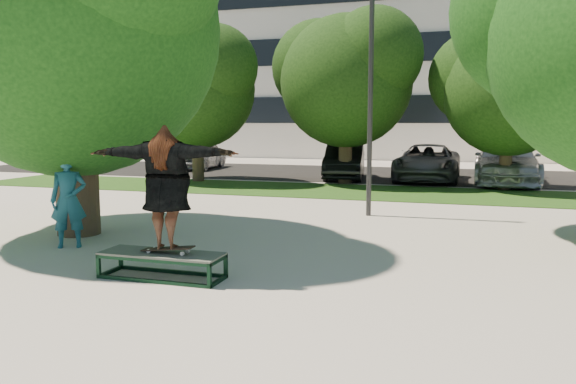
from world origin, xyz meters
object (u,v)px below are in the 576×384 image
(lamppost, at_px, (371,83))
(car_dark, at_px, (345,162))
(tree_left, at_px, (68,9))
(car_grey, at_px, (428,163))
(car_silver_a, at_px, (201,156))
(car_silver_b, at_px, (506,162))
(bystander, at_px, (68,200))
(grind_box, at_px, (162,265))

(lamppost, height_order, car_dark, lamppost)
(tree_left, bearing_deg, car_grey, 64.17)
(car_silver_a, bearing_deg, car_dark, -23.71)
(car_silver_a, distance_m, car_dark, 8.06)
(lamppost, distance_m, car_silver_a, 15.20)
(tree_left, relative_size, car_silver_a, 1.90)
(lamppost, relative_size, car_silver_a, 1.63)
(lamppost, distance_m, car_dark, 9.17)
(car_grey, distance_m, car_silver_b, 2.83)
(car_dark, xyz_separation_m, car_grey, (3.19, 0.27, 0.02))
(bystander, xyz_separation_m, car_dark, (2.25, 13.57, -0.17))
(lamppost, xyz_separation_m, car_silver_b, (3.68, 8.72, -2.36))
(car_silver_a, bearing_deg, lamppost, -52.59)
(tree_left, relative_size, car_grey, 1.41)
(bystander, distance_m, car_silver_b, 16.06)
(grind_box, relative_size, car_silver_a, 0.48)
(car_silver_b, bearing_deg, lamppost, -111.23)
(tree_left, relative_size, car_dark, 1.73)
(car_silver_a, height_order, car_dark, car_dark)
(lamppost, bearing_deg, grind_box, -107.08)
(tree_left, bearing_deg, car_silver_b, 54.60)
(grind_box, bearing_deg, lamppost, 72.92)
(grind_box, xyz_separation_m, car_grey, (2.81, 15.16, 0.51))
(tree_left, distance_m, lamppost, 6.70)
(bystander, relative_size, car_grey, 0.34)
(car_dark, relative_size, car_silver_b, 0.75)
(tree_left, height_order, car_silver_a, tree_left)
(tree_left, height_order, car_silver_b, tree_left)
(tree_left, xyz_separation_m, car_dark, (2.96, 12.42, -3.74))
(tree_left, height_order, lamppost, tree_left)
(tree_left, xyz_separation_m, car_grey, (6.15, 12.70, -3.72))
(car_grey, relative_size, car_silver_b, 0.92)
(lamppost, relative_size, grind_box, 3.39)
(bystander, relative_size, car_silver_a, 0.46)
(car_silver_b, bearing_deg, car_silver_a, 171.23)
(car_silver_b, bearing_deg, car_grey, -179.75)
(car_dark, bearing_deg, grind_box, -96.45)
(grind_box, height_order, bystander, bystander)
(lamppost, bearing_deg, bystander, -132.19)
(lamppost, relative_size, bystander, 3.58)
(grind_box, bearing_deg, car_dark, 91.45)
(lamppost, xyz_separation_m, car_silver_a, (-9.93, 11.23, -2.51))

